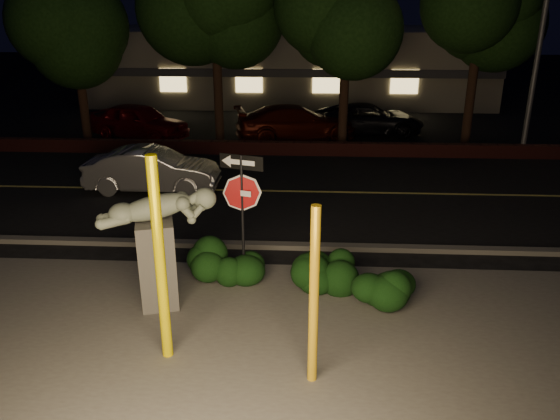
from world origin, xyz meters
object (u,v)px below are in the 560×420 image
object	(u,v)px
yellow_pole_left	(160,262)
parked_car_red	(139,121)
signpost	(242,193)
silver_sedan	(152,170)
sculpture	(158,237)
parked_car_darkred	(296,123)
parked_car_dark	(368,119)
yellow_pole_right	(314,298)

from	to	relation	value
yellow_pole_left	parked_car_red	size ratio (longest dim) A/B	0.79
signpost	silver_sedan	world-z (taller)	signpost
signpost	sculpture	xyz separation A→B (m)	(-1.42, -1.10, -0.49)
signpost	parked_car_darkred	distance (m)	12.45
silver_sedan	parked_car_dark	xyz separation A→B (m)	(7.28, 8.11, 0.00)
sculpture	silver_sedan	distance (m)	7.02
silver_sedan	parked_car_red	distance (m)	7.14
silver_sedan	sculpture	bearing A→B (deg)	-163.70
yellow_pole_right	silver_sedan	world-z (taller)	yellow_pole_right
signpost	silver_sedan	bearing A→B (deg)	138.43
signpost	parked_car_darkred	world-z (taller)	signpost
signpost	sculpture	distance (m)	1.87
sculpture	parked_car_dark	size ratio (longest dim) A/B	0.48
yellow_pole_left	sculpture	world-z (taller)	yellow_pole_left
parked_car_dark	yellow_pole_right	bearing A→B (deg)	170.57
signpost	parked_car_red	bearing A→B (deg)	132.28
yellow_pole_left	parked_car_darkred	bearing A→B (deg)	83.65
yellow_pole_left	sculpture	distance (m)	1.67
signpost	parked_car_dark	bearing A→B (deg)	91.13
yellow_pole_right	signpost	xyz separation A→B (m)	(-1.41, 3.16, 0.48)
signpost	parked_car_dark	distance (m)	14.27
yellow_pole_left	parked_car_red	world-z (taller)	yellow_pole_left
yellow_pole_right	parked_car_darkred	distance (m)	15.57
sculpture	parked_car_red	size ratio (longest dim) A/B	0.53
yellow_pole_right	signpost	bearing A→B (deg)	114.00
silver_sedan	parked_car_dark	distance (m)	10.89
signpost	parked_car_dark	world-z (taller)	signpost
yellow_pole_left	parked_car_darkred	size ratio (longest dim) A/B	0.68
parked_car_red	parked_car_dark	bearing A→B (deg)	-60.07
sculpture	signpost	bearing A→B (deg)	21.95
parked_car_red	parked_car_dark	xyz separation A→B (m)	(9.70, 1.39, -0.08)
yellow_pole_left	signpost	xyz separation A→B (m)	(0.94, 2.68, 0.21)
sculpture	silver_sedan	size ratio (longest dim) A/B	0.57
signpost	sculpture	size ratio (longest dim) A/B	1.17
parked_car_dark	parked_car_red	bearing A→B (deg)	96.95
parked_car_red	parked_car_darkred	size ratio (longest dim) A/B	0.86
sculpture	parked_car_red	xyz separation A→B (m)	(-4.43, 13.40, -0.68)
parked_car_red	yellow_pole_right	bearing A→B (deg)	-133.07
sculpture	parked_car_dark	world-z (taller)	sculpture
yellow_pole_left	parked_car_dark	world-z (taller)	yellow_pole_left
sculpture	yellow_pole_left	bearing A→B (deg)	-88.68
sculpture	parked_car_red	distance (m)	14.13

